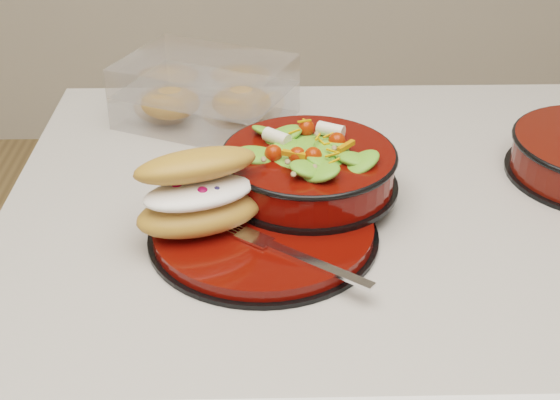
{
  "coord_description": "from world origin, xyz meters",
  "views": [
    {
      "loc": [
        -0.29,
        -0.85,
        1.41
      ],
      "look_at": [
        -0.27,
        -0.07,
        0.94
      ],
      "focal_mm": 50.0,
      "sensor_mm": 36.0,
      "label": 1
    }
  ],
  "objects_px": {
    "dinner_plate": "(264,231)",
    "fork": "(298,256)",
    "salad_bowl": "(309,162)",
    "pastry_box": "(206,93)",
    "croissant": "(199,192)"
  },
  "relations": [
    {
      "from": "dinner_plate",
      "to": "fork",
      "type": "height_order",
      "value": "fork"
    },
    {
      "from": "dinner_plate",
      "to": "salad_bowl",
      "type": "xyz_separation_m",
      "value": [
        0.06,
        0.09,
        0.04
      ]
    },
    {
      "from": "dinner_plate",
      "to": "salad_bowl",
      "type": "relative_size",
      "value": 1.2
    },
    {
      "from": "salad_bowl",
      "to": "pastry_box",
      "type": "relative_size",
      "value": 0.78
    },
    {
      "from": "croissant",
      "to": "pastry_box",
      "type": "relative_size",
      "value": 0.58
    },
    {
      "from": "fork",
      "to": "pastry_box",
      "type": "height_order",
      "value": "pastry_box"
    },
    {
      "from": "fork",
      "to": "dinner_plate",
      "type": "bearing_deg",
      "value": 65.31
    },
    {
      "from": "dinner_plate",
      "to": "pastry_box",
      "type": "bearing_deg",
      "value": 104.74
    },
    {
      "from": "dinner_plate",
      "to": "croissant",
      "type": "bearing_deg",
      "value": 179.44
    },
    {
      "from": "fork",
      "to": "croissant",
      "type": "bearing_deg",
      "value": 95.0
    },
    {
      "from": "salad_bowl",
      "to": "pastry_box",
      "type": "xyz_separation_m",
      "value": [
        -0.14,
        0.24,
        -0.01
      ]
    },
    {
      "from": "croissant",
      "to": "fork",
      "type": "relative_size",
      "value": 1.1
    },
    {
      "from": "salad_bowl",
      "to": "fork",
      "type": "xyz_separation_m",
      "value": [
        -0.02,
        -0.15,
        -0.03
      ]
    },
    {
      "from": "dinner_plate",
      "to": "fork",
      "type": "xyz_separation_m",
      "value": [
        0.04,
        -0.07,
        0.01
      ]
    },
    {
      "from": "dinner_plate",
      "to": "croissant",
      "type": "height_order",
      "value": "croissant"
    }
  ]
}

